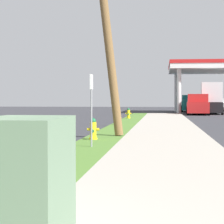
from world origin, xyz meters
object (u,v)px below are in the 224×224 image
at_px(street_sign_post, 91,95).
at_px(truck_teal_at_far_bay, 190,104).
at_px(fire_hydrant_third, 118,118).
at_px(car_white_by_far_pump, 219,105).
at_px(fire_hydrant_nearest, 1,171).
at_px(fire_hydrant_second, 93,130).
at_px(truck_black_on_apron, 211,99).
at_px(fire_hydrant_fourth, 128,114).
at_px(utility_pole_midground, 106,25).
at_px(truck_red_at_forecourt, 197,105).
at_px(car_tan_by_near_pump, 196,106).

height_order(street_sign_post, truck_teal_at_far_bay, street_sign_post).
relative_size(fire_hydrant_third, car_white_by_far_pump, 0.16).
relative_size(fire_hydrant_nearest, fire_hydrant_third, 1.00).
bearing_deg(fire_hydrant_second, fire_hydrant_third, 90.40).
xyz_separation_m(fire_hydrant_nearest, fire_hydrant_third, (-0.05, 18.01, 0.00)).
relative_size(truck_black_on_apron, truck_teal_at_far_bay, 1.20).
bearing_deg(street_sign_post, fire_hydrant_fourth, 91.08).
relative_size(fire_hydrant_fourth, utility_pole_midground, 0.09).
distance_m(truck_red_at_forecourt, truck_teal_at_far_bay, 10.21).
distance_m(fire_hydrant_second, utility_pole_midground, 4.29).
distance_m(fire_hydrant_fourth, street_sign_post, 19.14).
xyz_separation_m(fire_hydrant_nearest, truck_red_at_forecourt, (5.72, 37.05, 0.47)).
relative_size(fire_hydrant_second, car_tan_by_near_pump, 0.17).
relative_size(car_white_by_far_pump, truck_teal_at_far_bay, 0.83).
distance_m(car_white_by_far_pump, truck_teal_at_far_bay, 4.92).
xyz_separation_m(fire_hydrant_fourth, car_tan_by_near_pump, (6.04, 17.90, 0.28)).
height_order(fire_hydrant_nearest, car_white_by_far_pump, car_white_by_far_pump).
bearing_deg(car_tan_by_near_pump, fire_hydrant_second, -99.82).
bearing_deg(truck_red_at_forecourt, street_sign_post, -100.00).
xyz_separation_m(utility_pole_midground, car_white_by_far_pump, (9.08, 39.84, -3.61)).
relative_size(truck_red_at_forecourt, truck_teal_at_far_bay, 1.01).
bearing_deg(car_tan_by_near_pump, car_white_by_far_pump, 64.59).
height_order(fire_hydrant_second, fire_hydrant_third, same).
bearing_deg(fire_hydrant_second, utility_pole_midground, 82.37).
bearing_deg(fire_hydrant_third, truck_black_on_apron, 71.12).
xyz_separation_m(car_white_by_far_pump, truck_black_on_apron, (-2.08, -11.13, 0.77)).
bearing_deg(fire_hydrant_nearest, car_tan_by_near_pump, 82.13).
height_order(fire_hydrant_nearest, truck_teal_at_far_bay, truck_teal_at_far_bay).
distance_m(truck_red_at_forecourt, truck_black_on_apron, 2.83).
distance_m(fire_hydrant_third, car_white_by_far_pump, 33.81).
xyz_separation_m(street_sign_post, car_tan_by_near_pump, (5.68, 37.01, -0.91)).
xyz_separation_m(fire_hydrant_third, street_sign_post, (0.38, -11.52, 1.19)).
bearing_deg(utility_pole_midground, fire_hydrant_second, -97.63).
height_order(street_sign_post, truck_red_at_forecourt, street_sign_post).
bearing_deg(fire_hydrant_second, truck_red_at_forecourt, 78.56).
distance_m(fire_hydrant_third, truck_red_at_forecourt, 19.90).
bearing_deg(truck_teal_at_far_bay, fire_hydrant_second, -98.32).
height_order(fire_hydrant_fourth, car_tan_by_near_pump, car_tan_by_near_pump).
distance_m(fire_hydrant_nearest, street_sign_post, 6.60).
bearing_deg(fire_hydrant_second, street_sign_post, -82.36).
height_order(street_sign_post, truck_black_on_apron, truck_black_on_apron).
xyz_separation_m(truck_red_at_forecourt, truck_teal_at_far_bay, (-0.09, 10.21, 0.00)).
distance_m(utility_pole_midground, truck_teal_at_far_bay, 37.15).
height_order(truck_red_at_forecourt, truck_black_on_apron, truck_black_on_apron).
relative_size(fire_hydrant_third, fire_hydrant_fourth, 1.00).
height_order(fire_hydrant_third, truck_black_on_apron, truck_black_on_apron).
distance_m(fire_hydrant_fourth, car_white_by_far_pump, 26.61).
distance_m(truck_black_on_apron, truck_teal_at_far_bay, 8.08).
bearing_deg(fire_hydrant_third, fire_hydrant_second, -89.60).
bearing_deg(utility_pole_midground, truck_red_at_forecourt, 78.30).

